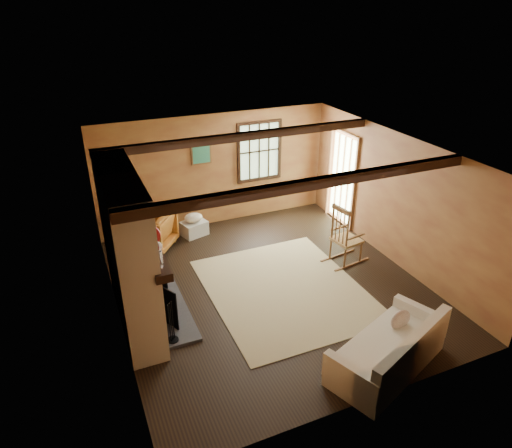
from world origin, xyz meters
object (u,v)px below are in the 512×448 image
laundry_basket (194,228)px  rocking_chair (345,238)px  armchair (151,231)px  fireplace (131,257)px  sofa (391,353)px

laundry_basket → rocking_chair: bearing=-43.3°
rocking_chair → armchair: size_ratio=1.42×
fireplace → rocking_chair: fireplace is taller
laundry_basket → armchair: 0.96m
fireplace → sofa: (2.90, -2.39, -0.84)m
sofa → armchair: (-2.24, 4.54, 0.11)m
sofa → fireplace: bearing=119.1°
rocking_chair → armchair: bearing=49.2°
fireplace → rocking_chair: 3.91m
sofa → armchair: bearing=94.9°
fireplace → rocking_chair: size_ratio=2.07×
rocking_chair → fireplace: bearing=83.6°
fireplace → armchair: (0.66, 2.15, -0.73)m
laundry_basket → armchair: (-0.92, -0.20, 0.22)m
sofa → rocking_chair: bearing=48.4°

